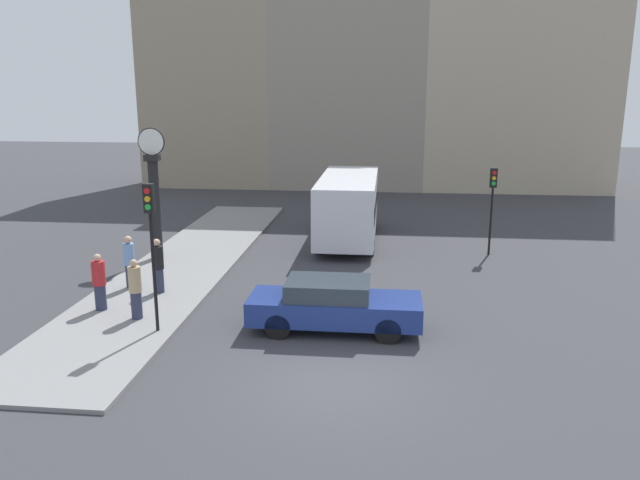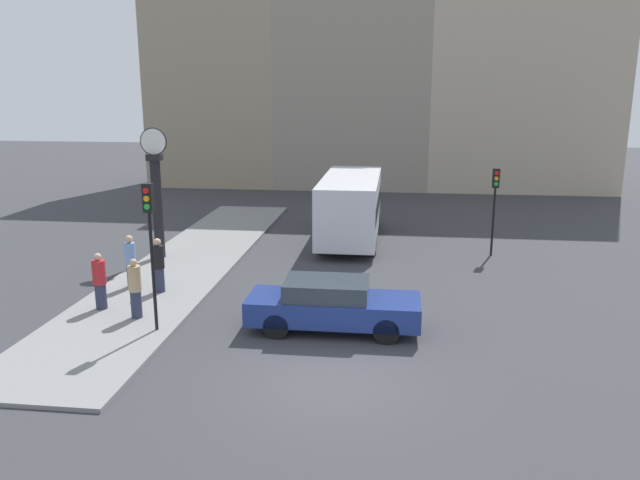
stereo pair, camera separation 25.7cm
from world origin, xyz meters
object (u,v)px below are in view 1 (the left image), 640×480
Objects in this scene: sedan_car at (333,305)px; pedestrian_black_jacket at (158,266)px; traffic_light_near at (151,228)px; street_clock at (155,197)px; pedestrian_red_top at (99,282)px; pedestrian_tan_coat at (135,289)px; bus_distant at (348,205)px; pedestrian_blue_stripe at (129,262)px; traffic_light_far at (493,193)px.

sedan_car is 6.27m from pedestrian_black_jacket.
traffic_light_near is 0.81× the size of street_clock.
pedestrian_red_top is at bearing 175.02° from sedan_car.
pedestrian_tan_coat is (0.20, -2.30, -0.01)m from pedestrian_black_jacket.
street_clock reaches higher than pedestrian_red_top.
traffic_light_near is 2.34m from pedestrian_tan_coat.
bus_distant reaches higher than pedestrian_black_jacket.
traffic_light_near reaches higher than pedestrian_blue_stripe.
pedestrian_red_top is (-2.25, 1.40, -2.02)m from traffic_light_near.
traffic_light_far is at bearing 32.65° from pedestrian_red_top.
pedestrian_blue_stripe is 2.13m from pedestrian_red_top.
pedestrian_black_jacket is at bearing -69.25° from street_clock.
sedan_car is 1.35× the size of traffic_light_far.
bus_distant is (-0.26, 10.33, 0.86)m from sedan_car.
traffic_light_far is 2.04× the size of pedestrian_red_top.
bus_distant is at bearing 55.20° from pedestrian_black_jacket.
traffic_light_far is 2.00× the size of pedestrian_blue_stripe.
pedestrian_tan_coat is 1.02× the size of pedestrian_red_top.
street_clock is at bearing 96.65° from pedestrian_blue_stripe.
pedestrian_blue_stripe is at bearing 158.48° from sedan_car.
pedestrian_black_jacket is 1.01× the size of pedestrian_tan_coat.
street_clock is (-12.84, -2.19, -0.02)m from traffic_light_far.
sedan_car is 9.90m from street_clock.
bus_distant is 4.19× the size of pedestrian_tan_coat.
traffic_light_far reaches higher than sedan_car.
traffic_light_near reaches higher than sedan_car.
sedan_car is 5.62m from pedestrian_tan_coat.
pedestrian_blue_stripe is (-6.67, -7.60, -0.61)m from bus_distant.
pedestrian_tan_coat is (-5.62, 0.03, 0.23)m from sedan_car.
pedestrian_red_top reaches higher than sedan_car.
sedan_car is 5.27m from traffic_light_near.
pedestrian_tan_coat is at bearing -142.40° from traffic_light_far.
pedestrian_black_jacket is 1.04× the size of pedestrian_red_top.
traffic_light_far is at bearing 57.41° from sedan_car.
bus_distant is 12.07m from traffic_light_near.
traffic_light_near is 2.27× the size of pedestrian_black_jacket.
street_clock reaches higher than pedestrian_black_jacket.
traffic_light_near is at bearing -69.83° from street_clock.
traffic_light_far is (10.20, 9.38, -0.46)m from traffic_light_near.
sedan_car is 0.64× the size of bus_distant.
street_clock is (-7.10, -3.94, 0.88)m from bus_distant.
traffic_light_far is 13.03m from street_clock.
street_clock is 6.77m from pedestrian_tan_coat.
bus_distant reaches higher than sedan_car.
pedestrian_blue_stripe is 1.18m from pedestrian_black_jacket.
pedestrian_black_jacket reaches higher than pedestrian_red_top.
pedestrian_blue_stripe reaches higher than pedestrian_red_top.
street_clock is at bearing 110.17° from traffic_light_near.
pedestrian_blue_stripe is at bearing 115.85° from pedestrian_tan_coat.
bus_distant is 6.07m from traffic_light_far.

